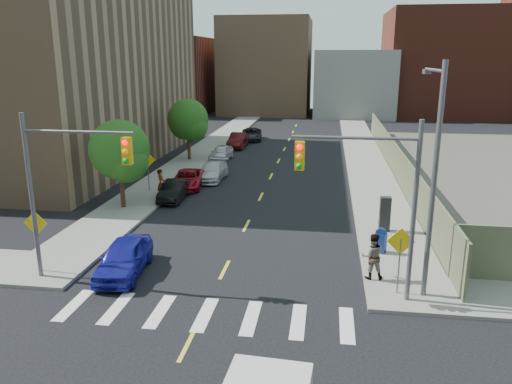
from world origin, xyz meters
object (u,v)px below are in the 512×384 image
(parked_car_grey, at_px, (251,134))
(pedestrian_west, at_px, (161,184))
(parked_car_black, at_px, (174,190))
(pedestrian_east, at_px, (372,256))
(parked_car_blue, at_px, (124,258))
(parked_car_silver, at_px, (212,171))
(parked_car_red, at_px, (188,179))
(parked_car_maroon, at_px, (238,140))
(payphone, at_px, (385,214))
(mailbox, at_px, (381,241))
(parked_car_white, at_px, (221,153))

(parked_car_grey, xyz_separation_m, pedestrian_west, (-2.10, -24.88, 0.44))
(parked_car_black, relative_size, pedestrian_east, 1.99)
(parked_car_blue, xyz_separation_m, parked_car_silver, (-0.11, 17.21, -0.08))
(parked_car_silver, bearing_deg, parked_car_grey, 91.53)
(parked_car_red, bearing_deg, parked_car_maroon, 81.81)
(payphone, xyz_separation_m, pedestrian_west, (-13.74, 4.39, 0.03))
(mailbox, xyz_separation_m, payphone, (0.49, 3.15, 0.34))
(parked_car_white, relative_size, pedestrian_east, 2.00)
(parked_car_red, relative_size, payphone, 2.43)
(parked_car_black, height_order, mailbox, mailbox)
(pedestrian_west, bearing_deg, parked_car_silver, -26.06)
(payphone, bearing_deg, pedestrian_west, 161.45)
(parked_car_black, distance_m, parked_car_red, 3.25)
(parked_car_maroon, bearing_deg, parked_car_white, -92.41)
(parked_car_red, distance_m, parked_car_grey, 21.45)
(pedestrian_east, bearing_deg, parked_car_white, -71.01)
(parked_car_silver, distance_m, mailbox, 17.60)
(parked_car_grey, bearing_deg, parked_car_blue, -95.90)
(parked_car_blue, height_order, parked_car_black, parked_car_blue)
(parked_car_maroon, xyz_separation_m, parked_car_grey, (0.64, 4.81, -0.07))
(parked_car_silver, height_order, parked_car_grey, parked_car_grey)
(parked_car_white, relative_size, parked_car_grey, 0.81)
(mailbox, bearing_deg, parked_car_grey, 132.77)
(parked_car_blue, height_order, parked_car_white, parked_car_blue)
(parked_car_silver, bearing_deg, parked_car_red, -113.51)
(parked_car_silver, xyz_separation_m, payphone, (11.74, -10.38, 0.41))
(parked_car_blue, distance_m, parked_car_grey, 36.11)
(parked_car_red, bearing_deg, parked_car_blue, -90.85)
(parked_car_black, relative_size, parked_car_grey, 0.81)
(parked_car_silver, bearing_deg, mailbox, -48.39)
(parked_car_blue, bearing_deg, parked_car_white, 86.96)
(parked_car_blue, relative_size, parked_car_grey, 0.91)
(parked_car_maroon, distance_m, pedestrian_east, 32.53)
(parked_car_red, relative_size, parked_car_maroon, 1.00)
(payphone, bearing_deg, parked_car_black, 159.57)
(mailbox, bearing_deg, pedestrian_west, 174.13)
(parked_car_black, distance_m, parked_car_white, 13.29)
(parked_car_red, distance_m, payphone, 15.15)
(parked_car_white, xyz_separation_m, parked_car_maroon, (0.37, 6.56, 0.08))
(parked_car_red, distance_m, parked_car_white, 10.04)
(parked_car_silver, bearing_deg, parked_car_black, -99.81)
(parked_car_maroon, height_order, pedestrian_west, pedestrian_west)
(parked_car_silver, bearing_deg, pedestrian_east, -55.36)
(parked_car_red, bearing_deg, parked_car_white, 82.44)
(parked_car_blue, relative_size, pedestrian_west, 2.27)
(parked_car_silver, height_order, pedestrian_east, pedestrian_east)
(parked_car_silver, distance_m, pedestrian_east, 19.60)
(parked_car_blue, distance_m, payphone, 13.50)
(parked_car_red, bearing_deg, mailbox, -47.43)
(payphone, distance_m, pedestrian_east, 6.21)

